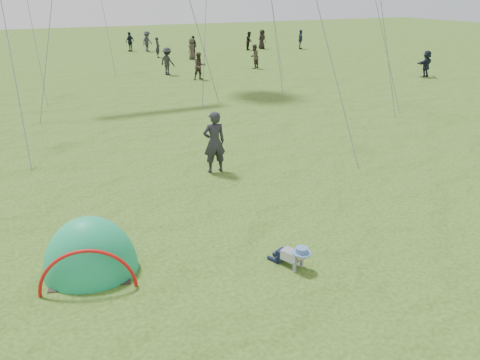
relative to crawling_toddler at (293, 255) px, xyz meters
name	(u,v)px	position (x,y,z in m)	size (l,w,h in m)	color
ground	(274,275)	(-0.49, -0.09, -0.27)	(140.00, 140.00, 0.00)	#214A16
crawling_toddler	(293,255)	(0.00, 0.00, 0.00)	(0.49, 0.70, 0.53)	black
popup_tent	(92,272)	(-3.74, 1.59, -0.27)	(1.85, 1.52, 2.39)	#14975A
standing_adult	(214,142)	(0.65, 5.67, 0.69)	(0.70, 0.46, 1.92)	#232329
crowd_person_1	(200,66)	(6.03, 20.88, 0.57)	(0.81, 0.63, 1.67)	#3A2D2A
crowd_person_2	(193,45)	(9.82, 32.22, 0.54)	(0.95, 0.39, 1.61)	black
crowd_person_4	(262,39)	(17.30, 33.70, 0.62)	(0.86, 0.56, 1.76)	black
crowd_person_7	(254,57)	(11.15, 23.40, 0.57)	(0.81, 0.63, 1.67)	#3B332C
crowd_person_8	(130,42)	(5.53, 37.17, 0.59)	(1.00, 0.42, 1.71)	black
crowd_person_9	(167,61)	(4.78, 23.50, 0.61)	(1.14, 0.65, 1.76)	black
crowd_person_10	(192,49)	(8.81, 29.81, 0.57)	(0.82, 0.53, 1.67)	#3A3029
crowd_person_11	(426,64)	(19.51, 15.48, 0.57)	(1.56, 0.50, 1.68)	#191F30
crowd_person_12	(158,47)	(6.59, 31.95, 0.55)	(0.60, 0.39, 1.64)	black
crowd_person_13	(249,41)	(15.75, 33.30, 0.56)	(0.81, 0.63, 1.66)	black
crowd_person_14	(300,39)	(20.48, 31.95, 0.62)	(1.04, 0.43, 1.77)	#272E41
crowd_person_15	(147,41)	(6.93, 36.43, 0.62)	(1.15, 0.66, 1.78)	#2B2A34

